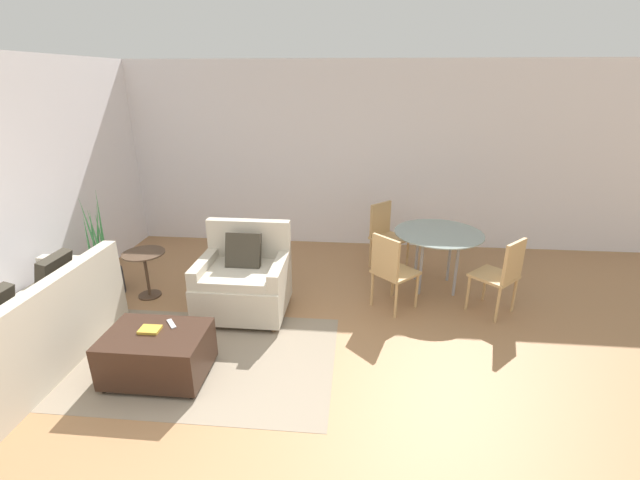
% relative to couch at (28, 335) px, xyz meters
% --- Properties ---
extents(ground_plane, '(20.00, 20.00, 0.00)m').
position_rel_couch_xyz_m(ground_plane, '(2.28, -0.58, -0.31)').
color(ground_plane, '#A3754C').
extents(wall_back, '(12.00, 0.06, 2.75)m').
position_rel_couch_xyz_m(wall_back, '(2.28, 3.40, 1.07)').
color(wall_back, white).
rests_on(wall_back, ground_plane).
extents(wall_left, '(0.06, 12.00, 2.75)m').
position_rel_couch_xyz_m(wall_left, '(-0.57, 0.92, 1.07)').
color(wall_left, white).
rests_on(wall_left, ground_plane).
extents(area_rug, '(2.60, 1.62, 0.01)m').
position_rel_couch_xyz_m(area_rug, '(1.48, 0.21, -0.30)').
color(area_rug, gray).
rests_on(area_rug, ground_plane).
extents(couch, '(0.91, 1.90, 0.92)m').
position_rel_couch_xyz_m(couch, '(0.00, 0.00, 0.00)').
color(couch, beige).
rests_on(couch, ground_plane).
extents(armchair, '(0.96, 0.85, 0.99)m').
position_rel_couch_xyz_m(armchair, '(1.71, 1.13, 0.07)').
color(armchair, beige).
rests_on(armchair, ground_plane).
extents(ottoman, '(0.86, 0.61, 0.44)m').
position_rel_couch_xyz_m(ottoman, '(1.24, -0.06, -0.07)').
color(ottoman, '#382319').
rests_on(ottoman, ground_plane).
extents(book_stack, '(0.18, 0.14, 0.02)m').
position_rel_couch_xyz_m(book_stack, '(1.19, -0.03, 0.14)').
color(book_stack, gold).
rests_on(book_stack, ottoman).
extents(tv_remote_primary, '(0.14, 0.16, 0.01)m').
position_rel_couch_xyz_m(tv_remote_primary, '(1.33, 0.09, 0.14)').
color(tv_remote_primary, '#B7B7BC').
rests_on(tv_remote_primary, ottoman).
extents(potted_plant, '(0.44, 0.44, 1.34)m').
position_rel_couch_xyz_m(potted_plant, '(-0.10, 1.37, -0.06)').
color(potted_plant, '#333338').
rests_on(potted_plant, ground_plane).
extents(side_table, '(0.49, 0.49, 0.57)m').
position_rel_couch_xyz_m(side_table, '(0.45, 1.36, 0.10)').
color(side_table, '#4C3828').
rests_on(side_table, ground_plane).
extents(dining_table, '(1.07, 1.07, 0.74)m').
position_rel_couch_xyz_m(dining_table, '(3.94, 1.93, 0.34)').
color(dining_table, '#8C9E99').
rests_on(dining_table, ground_plane).
extents(dining_chair_near_left, '(0.59, 0.59, 0.90)m').
position_rel_couch_xyz_m(dining_chair_near_left, '(3.34, 1.32, 0.21)').
color(dining_chair_near_left, tan).
rests_on(dining_chair_near_left, ground_plane).
extents(dining_chair_near_right, '(0.59, 0.59, 0.90)m').
position_rel_couch_xyz_m(dining_chair_near_right, '(4.55, 1.32, 0.21)').
color(dining_chair_near_right, tan).
rests_on(dining_chair_near_right, ground_plane).
extents(dining_chair_far_left, '(0.59, 0.59, 0.90)m').
position_rel_couch_xyz_m(dining_chair_far_left, '(3.34, 2.53, 0.21)').
color(dining_chair_far_left, tan).
rests_on(dining_chair_far_left, ground_plane).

